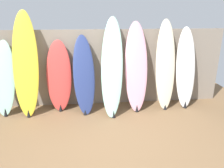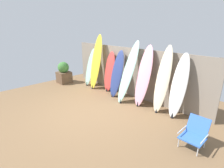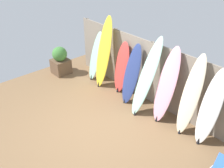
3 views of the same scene
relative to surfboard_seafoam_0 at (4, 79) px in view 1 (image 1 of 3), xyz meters
The scene contains 10 objects.
ground 2.74m from the surfboard_seafoam_0, 39.40° to the right, with size 7.68×7.68×0.00m, color brown.
fence_back 2.06m from the surfboard_seafoam_0, ahead, with size 6.08×0.11×1.80m.
surfboard_seafoam_0 is the anchor object (origin of this frame).
surfboard_yellow_1 0.60m from the surfboard_seafoam_0, ahead, with size 0.54×0.57×2.23m.
surfboard_red_2 1.17m from the surfboard_seafoam_0, ahead, with size 0.58×0.39×1.60m.
surfboard_navy_3 1.73m from the surfboard_seafoam_0, ahead, with size 0.53×0.64×1.71m.
surfboard_seafoam_4 2.36m from the surfboard_seafoam_0, ahead, with size 0.59×0.92×2.10m.
surfboard_pink_5 2.91m from the surfboard_seafoam_0, ahead, with size 0.53×0.59×1.99m.
surfboard_cream_6 3.59m from the surfboard_seafoam_0, ahead, with size 0.48×0.53×2.04m.
surfboard_white_7 4.09m from the surfboard_seafoam_0, ahead, with size 0.47×0.49×1.87m.
Camera 1 is at (-0.13, -3.06, 2.20)m, focal length 35.00 mm.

